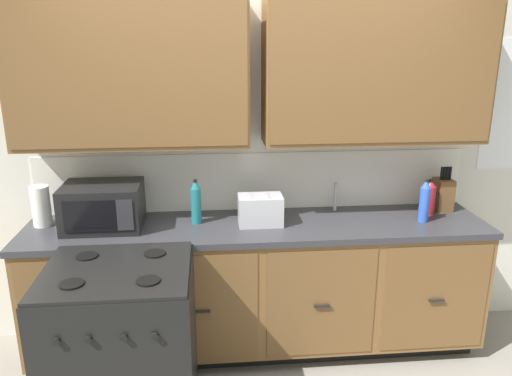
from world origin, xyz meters
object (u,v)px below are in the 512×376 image
Objects in this scene: stove_range at (123,348)px; microwave at (103,206)px; bottle_teal at (196,202)px; bottle_blue at (425,201)px; bottle_red at (429,197)px; knife_block at (443,194)px; toaster at (260,210)px; paper_towel_roll at (41,206)px.

microwave is (-0.18, 0.66, 0.59)m from stove_range.
bottle_teal reaches higher than bottle_blue.
microwave is 2.14m from bottle_red.
knife_block is 0.15m from bottle_red.
knife_block is (2.09, 0.79, 0.56)m from stove_range.
microwave is 2.05m from bottle_blue.
stove_range is 0.99m from bottle_teal.
toaster is 1.16× the size of bottle_red.
knife_block is at bearing 29.98° from bottle_red.
bottle_red is at bearing 1.40° from microwave.
bottle_teal is at bearing 2.45° from microwave.
bottle_blue is (2.45, -0.15, 0.01)m from paper_towel_roll.
stove_range is 2.30m from knife_block.
bottle_blue reaches higher than bottle_red.
bottle_blue is at bearing -3.59° from paper_towel_roll.
stove_range is 1.10m from paper_towel_roll.
bottle_teal is (0.40, 0.68, 0.59)m from stove_range.
bottle_teal reaches higher than paper_towel_roll.
knife_block reaches higher than toaster.
knife_block is (2.27, 0.13, -0.02)m from microwave.
bottle_teal is at bearing -2.59° from paper_towel_roll.
bottle_teal is (0.58, 0.02, 0.00)m from microwave.
toaster is 1.30m from knife_block.
toaster is at bearing -8.51° from bottle_teal.
knife_block is 1.07× the size of bottle_teal.
toaster is 1.39m from paper_towel_roll.
stove_range is 3.39× the size of toaster.
paper_towel_roll reaches higher than stove_range.
microwave is 1.85× the size of paper_towel_roll.
bottle_blue is at bearing -124.67° from bottle_red.
knife_block is at bearing 1.26° from paper_towel_roll.
bottle_red is 0.17m from bottle_blue.
bottle_red is at bearing -0.37° from paper_towel_roll.
microwave is at bearing 177.64° from bottle_blue.
bottle_blue reaches higher than toaster.
toaster is 1.08× the size of paper_towel_roll.
microwave is 2.28m from knife_block.
paper_towel_roll is at bearing -178.74° from knife_block.
knife_block reaches higher than paper_towel_roll.
bottle_teal is at bearing -178.99° from bottle_red.
paper_towel_roll reaches higher than bottle_red.
knife_block is 1.70m from bottle_teal.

